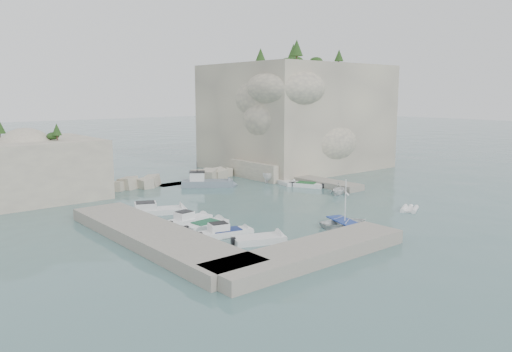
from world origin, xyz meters
TOP-DOWN VIEW (x-y plane):
  - ground at (0.00, 0.00)m, footprint 400.00×400.00m
  - cliff_east at (23.00, 23.00)m, footprint 26.00×22.00m
  - cliff_terrace at (13.00, 18.00)m, footprint 8.00×10.00m
  - outcrop_west at (-20.00, 25.00)m, footprint 16.00×14.00m
  - quay_west at (-17.00, -1.00)m, footprint 5.00×24.00m
  - quay_south at (-10.00, -12.50)m, footprint 18.00×4.00m
  - ledge_east at (13.50, 10.00)m, footprint 3.00×16.00m
  - breakwater at (-1.00, 22.00)m, footprint 28.00×3.00m
  - motorboat_a at (-12.02, 8.13)m, footprint 7.15×4.64m
  - motorboat_b at (-11.26, 2.51)m, footprint 5.14×2.27m
  - motorboat_c at (-11.08, 0.03)m, footprint 5.00×2.29m
  - motorboat_d at (-11.21, -3.36)m, footprint 5.38×2.69m
  - motorboat_e at (-10.21, -6.67)m, footprint 5.19×3.57m
  - rowboat at (-0.59, -7.87)m, footprint 5.64×4.77m
  - inflatable_dinghy at (9.69, -8.13)m, footprint 3.30×2.60m
  - tender_east_a at (10.57, 2.53)m, footprint 3.66×3.37m
  - tender_east_b at (11.04, 8.68)m, footprint 3.73×5.22m
  - tender_east_c at (10.24, 12.11)m, footprint 2.63×5.02m
  - tender_east_d at (10.50, 14.42)m, footprint 4.97×2.37m
  - work_boat at (0.97, 17.43)m, footprint 7.47×6.16m
  - rowboat_mast at (-0.59, -7.87)m, footprint 0.10×0.10m
  - vegetation at (17.83, 24.40)m, footprint 53.48×13.88m

SIDE VIEW (x-z plane):
  - ground at x=0.00m, z-range 0.00..0.00m
  - motorboat_a at x=-12.02m, z-range -0.70..0.70m
  - motorboat_b at x=-11.26m, z-range -0.70..0.70m
  - motorboat_c at x=-11.08m, z-range -0.35..0.35m
  - motorboat_d at x=-11.21m, z-range -0.70..0.70m
  - motorboat_e at x=-10.21m, z-range -0.35..0.35m
  - rowboat at x=-0.59m, z-range -0.50..0.50m
  - inflatable_dinghy at x=9.69m, z-range -0.22..0.22m
  - tender_east_a at x=10.57m, z-range -0.81..0.81m
  - tender_east_b at x=11.04m, z-range -0.35..0.35m
  - tender_east_c at x=10.24m, z-range -0.35..0.35m
  - tender_east_d at x=10.50m, z-range -0.92..0.92m
  - work_boat at x=0.97m, z-range -1.10..1.10m
  - ledge_east at x=13.50m, z-range 0.00..0.80m
  - quay_west at x=-17.00m, z-range 0.00..1.10m
  - quay_south at x=-10.00m, z-range 0.00..1.10m
  - breakwater at x=-1.00m, z-range 0.00..1.40m
  - cliff_terrace at x=13.00m, z-range 0.00..2.50m
  - rowboat_mast at x=-0.59m, z-range 0.50..4.70m
  - outcrop_west at x=-20.00m, z-range 0.00..7.00m
  - cliff_east at x=23.00m, z-range 0.00..17.00m
  - vegetation at x=17.83m, z-range 11.23..24.63m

